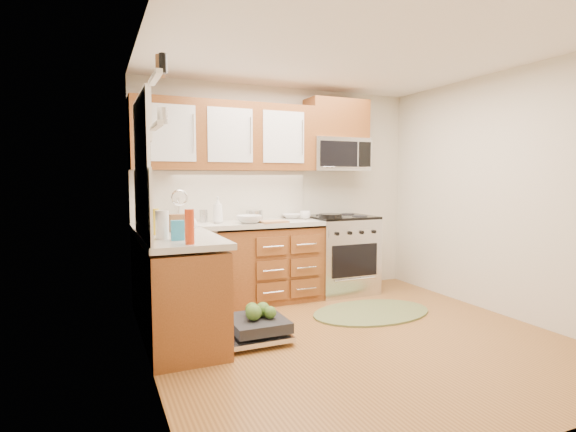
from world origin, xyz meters
name	(u,v)px	position (x,y,z in m)	size (l,w,h in m)	color
floor	(355,337)	(0.00, 0.00, 0.00)	(3.50, 3.50, 0.00)	brown
ceiling	(359,49)	(0.00, 0.00, 2.50)	(3.50, 3.50, 0.00)	white
wall_back	(280,191)	(0.00, 1.75, 1.25)	(3.50, 0.04, 2.50)	beige
wall_front	(541,211)	(0.00, -1.75, 1.25)	(3.50, 0.04, 2.50)	beige
wall_left	(147,202)	(-1.75, 0.00, 1.25)	(0.04, 3.50, 2.50)	beige
wall_right	(503,194)	(1.75, 0.00, 1.25)	(0.04, 3.50, 2.50)	beige
base_cabinet_back	(231,267)	(-0.73, 1.45, 0.42)	(2.05, 0.60, 0.85)	#5F3215
base_cabinet_left	(179,293)	(-1.45, 0.52, 0.42)	(0.60, 1.25, 0.85)	#5F3215
countertop_back	(230,225)	(-0.72, 1.44, 0.90)	(2.07, 0.64, 0.05)	#B6B1A6
countertop_left	(179,239)	(-1.44, 0.53, 0.90)	(0.64, 1.27, 0.05)	#B6B1A6
backsplash_back	(223,196)	(-0.73, 1.74, 1.21)	(2.05, 0.02, 0.57)	beige
backsplash_left	(142,203)	(-1.74, 0.52, 1.21)	(0.02, 1.25, 0.57)	beige
upper_cabinets	(226,136)	(-0.73, 1.57, 1.88)	(2.05, 0.35, 0.75)	#5F3215
cabinet_over_mw	(336,119)	(0.68, 1.57, 2.13)	(0.76, 0.35, 0.47)	#5F3215
range	(341,254)	(0.68, 1.43, 0.47)	(0.76, 0.64, 0.95)	silver
microwave	(337,155)	(0.68, 1.55, 1.70)	(0.76, 0.38, 0.40)	silver
sink	(183,236)	(-1.25, 1.42, 0.80)	(0.62, 0.50, 0.26)	white
dishwasher	(253,329)	(-0.86, 0.30, 0.10)	(0.70, 0.60, 0.20)	silver
window	(141,162)	(-1.74, 0.50, 1.55)	(0.03, 1.05, 1.05)	white
window_blind	(144,120)	(-1.71, 0.50, 1.88)	(0.02, 0.96, 0.40)	white
shelf_upper	(155,78)	(-1.72, -0.35, 2.05)	(0.04, 0.40, 0.03)	white
shelf_lower	(156,126)	(-1.72, -0.35, 1.75)	(0.04, 0.40, 0.03)	white
rug	(372,312)	(0.53, 0.53, 0.01)	(1.31, 0.85, 0.02)	olive
skillet	(330,216)	(0.40, 1.20, 0.98)	(0.27, 0.27, 0.05)	black
stock_pot	(254,215)	(-0.40, 1.58, 0.98)	(0.19, 0.19, 0.12)	silver
cutting_board	(273,222)	(-0.30, 1.22, 0.94)	(0.30, 0.19, 0.02)	#AD784F
canister	(204,216)	(-1.00, 1.53, 1.00)	(0.09, 0.09, 0.14)	silver
paper_towel_roll	(162,225)	(-1.60, 0.37, 1.04)	(0.11, 0.11, 0.23)	white
mustard_bottle	(155,222)	(-1.62, 0.68, 1.04)	(0.07, 0.07, 0.23)	yellow
red_bottle	(190,227)	(-1.45, 0.00, 1.06)	(0.07, 0.07, 0.26)	#AA2F0E
wooden_box	(178,223)	(-1.40, 0.84, 1.00)	(0.16, 0.11, 0.16)	brown
blue_carton	(178,230)	(-1.50, 0.25, 1.00)	(0.10, 0.06, 0.16)	#288DBD
bowl_a	(292,216)	(0.09, 1.60, 0.95)	(0.23, 0.23, 0.06)	#999999
bowl_b	(249,219)	(-0.56, 1.26, 0.97)	(0.28, 0.28, 0.09)	#999999
cup	(305,215)	(0.20, 1.45, 0.97)	(0.13, 0.13, 0.10)	#999999
soap_bottle_a	(218,210)	(-0.88, 1.39, 1.07)	(0.11, 0.11, 0.29)	#999999
soap_bottle_b	(150,221)	(-1.62, 1.05, 1.01)	(0.08, 0.08, 0.18)	#999999
soap_bottle_c	(189,221)	(-1.30, 0.83, 1.02)	(0.15, 0.15, 0.19)	#999999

